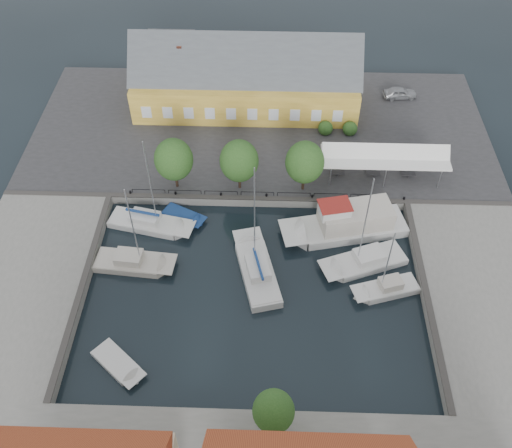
{
  "coord_description": "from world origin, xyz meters",
  "views": [
    {
      "loc": [
        1.3,
        -34.38,
        44.49
      ],
      "look_at": [
        0.0,
        6.0,
        1.5
      ],
      "focal_mm": 40.0,
      "sensor_mm": 36.0,
      "label": 1
    }
  ],
  "objects_px": {
    "center_sailboat": "(257,271)",
    "launch_sw": "(118,365)",
    "car_silver": "(400,93)",
    "tent_canopy": "(385,157)",
    "west_boat_b": "(133,264)",
    "east_boat_b": "(386,290)",
    "east_boat_a": "(365,262)",
    "warehouse": "(241,79)",
    "trawler": "(349,224)",
    "launch_nw": "(183,217)",
    "west_boat_a": "(150,224)",
    "car_red": "(237,157)"
  },
  "relations": [
    {
      "from": "car_red",
      "to": "west_boat_b",
      "type": "bearing_deg",
      "value": -108.11
    },
    {
      "from": "car_silver",
      "to": "tent_canopy",
      "type": "bearing_deg",
      "value": 158.86
    },
    {
      "from": "west_boat_a",
      "to": "launch_sw",
      "type": "height_order",
      "value": "west_boat_a"
    },
    {
      "from": "trawler",
      "to": "west_boat_a",
      "type": "bearing_deg",
      "value": 179.96
    },
    {
      "from": "trawler",
      "to": "launch_sw",
      "type": "xyz_separation_m",
      "value": [
        -21.15,
        -16.56,
        -0.93
      ]
    },
    {
      "from": "tent_canopy",
      "to": "west_boat_a",
      "type": "distance_m",
      "value": 26.75
    },
    {
      "from": "warehouse",
      "to": "car_silver",
      "type": "bearing_deg",
      "value": 4.71
    },
    {
      "from": "car_silver",
      "to": "center_sailboat",
      "type": "distance_m",
      "value": 34.4
    },
    {
      "from": "east_boat_a",
      "to": "launch_sw",
      "type": "xyz_separation_m",
      "value": [
        -22.5,
        -12.06,
        -0.17
      ]
    },
    {
      "from": "center_sailboat",
      "to": "launch_nw",
      "type": "relative_size",
      "value": 2.61
    },
    {
      "from": "center_sailboat",
      "to": "launch_sw",
      "type": "xyz_separation_m",
      "value": [
        -11.72,
        -10.56,
        -0.27
      ]
    },
    {
      "from": "warehouse",
      "to": "tent_canopy",
      "type": "xyz_separation_m",
      "value": [
        16.6,
        -13.86,
        -0.74
      ]
    },
    {
      "from": "tent_canopy",
      "to": "trawler",
      "type": "xyz_separation_m",
      "value": [
        -4.32,
        -7.76,
        -2.67
      ]
    },
    {
      "from": "center_sailboat",
      "to": "launch_nw",
      "type": "height_order",
      "value": "center_sailboat"
    },
    {
      "from": "center_sailboat",
      "to": "car_red",
      "type": "bearing_deg",
      "value": 100.0
    },
    {
      "from": "warehouse",
      "to": "center_sailboat",
      "type": "relative_size",
      "value": 2.11
    },
    {
      "from": "tent_canopy",
      "to": "launch_nw",
      "type": "height_order",
      "value": "tent_canopy"
    },
    {
      "from": "warehouse",
      "to": "east_boat_a",
      "type": "bearing_deg",
      "value": -62.44
    },
    {
      "from": "car_silver",
      "to": "east_boat_a",
      "type": "height_order",
      "value": "east_boat_a"
    },
    {
      "from": "east_boat_b",
      "to": "launch_nw",
      "type": "xyz_separation_m",
      "value": [
        -20.73,
        9.19,
        -0.17
      ]
    },
    {
      "from": "tent_canopy",
      "to": "car_silver",
      "type": "height_order",
      "value": "tent_canopy"
    },
    {
      "from": "east_boat_b",
      "to": "east_boat_a",
      "type": "bearing_deg",
      "value": 117.54
    },
    {
      "from": "warehouse",
      "to": "west_boat_a",
      "type": "bearing_deg",
      "value": -112.12
    },
    {
      "from": "tent_canopy",
      "to": "launch_sw",
      "type": "xyz_separation_m",
      "value": [
        -25.47,
        -24.32,
        -3.59
      ]
    },
    {
      "from": "west_boat_b",
      "to": "warehouse",
      "type": "bearing_deg",
      "value": 70.58
    },
    {
      "from": "tent_canopy",
      "to": "west_boat_b",
      "type": "relative_size",
      "value": 1.26
    },
    {
      "from": "car_silver",
      "to": "east_boat_b",
      "type": "xyz_separation_m",
      "value": [
        -5.41,
        -31.18,
        -1.48
      ]
    },
    {
      "from": "trawler",
      "to": "west_boat_b",
      "type": "distance_m",
      "value": 22.48
    },
    {
      "from": "tent_canopy",
      "to": "west_boat_b",
      "type": "height_order",
      "value": "west_boat_b"
    },
    {
      "from": "warehouse",
      "to": "car_red",
      "type": "xyz_separation_m",
      "value": [
        0.1,
        -11.98,
        -2.66
      ]
    },
    {
      "from": "center_sailboat",
      "to": "west_boat_b",
      "type": "height_order",
      "value": "center_sailboat"
    },
    {
      "from": "center_sailboat",
      "to": "warehouse",
      "type": "bearing_deg",
      "value": 95.9
    },
    {
      "from": "launch_sw",
      "to": "launch_nw",
      "type": "height_order",
      "value": "launch_sw"
    },
    {
      "from": "warehouse",
      "to": "car_silver",
      "type": "distance_m",
      "value": 21.03
    },
    {
      "from": "trawler",
      "to": "launch_nw",
      "type": "xyz_separation_m",
      "value": [
        -17.63,
        1.34,
        -0.93
      ]
    },
    {
      "from": "warehouse",
      "to": "car_red",
      "type": "bearing_deg",
      "value": -89.53
    },
    {
      "from": "tent_canopy",
      "to": "car_red",
      "type": "bearing_deg",
      "value": 173.52
    },
    {
      "from": "east_boat_b",
      "to": "car_silver",
      "type": "bearing_deg",
      "value": 80.16
    },
    {
      "from": "tent_canopy",
      "to": "launch_sw",
      "type": "height_order",
      "value": "tent_canopy"
    },
    {
      "from": "center_sailboat",
      "to": "launch_sw",
      "type": "height_order",
      "value": "center_sailboat"
    },
    {
      "from": "warehouse",
      "to": "east_boat_b",
      "type": "xyz_separation_m",
      "value": [
        15.38,
        -29.47,
        -4.17
      ]
    },
    {
      "from": "warehouse",
      "to": "launch_sw",
      "type": "relative_size",
      "value": 5.33
    },
    {
      "from": "west_boat_a",
      "to": "launch_nw",
      "type": "bearing_deg",
      "value": 21.17
    },
    {
      "from": "tent_canopy",
      "to": "launch_nw",
      "type": "xyz_separation_m",
      "value": [
        -21.95,
        -6.42,
        -3.59
      ]
    },
    {
      "from": "launch_sw",
      "to": "tent_canopy",
      "type": "bearing_deg",
      "value": 43.68
    },
    {
      "from": "car_silver",
      "to": "west_boat_b",
      "type": "xyz_separation_m",
      "value": [
        -30.31,
        -28.73,
        -1.48
      ]
    },
    {
      "from": "tent_canopy",
      "to": "east_boat_a",
      "type": "height_order",
      "value": "east_boat_a"
    },
    {
      "from": "car_red",
      "to": "warehouse",
      "type": "bearing_deg",
      "value": 104.99
    },
    {
      "from": "east_boat_a",
      "to": "west_boat_b",
      "type": "xyz_separation_m",
      "value": [
        -23.16,
        -0.9,
        -0.0
      ]
    },
    {
      "from": "car_red",
      "to": "center_sailboat",
      "type": "distance_m",
      "value": 15.93
    }
  ]
}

